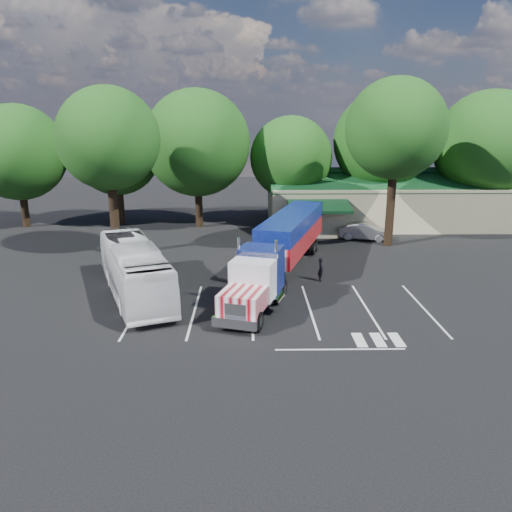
{
  "coord_description": "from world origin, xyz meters",
  "views": [
    {
      "loc": [
        -0.21,
        -31.89,
        10.23
      ],
      "look_at": [
        0.27,
        -1.99,
        2.0
      ],
      "focal_mm": 35.0,
      "sensor_mm": 36.0,
      "label": 1
    }
  ],
  "objects_px": {
    "tour_bus": "(134,269)",
    "silver_sedan": "(364,231)",
    "bicycle": "(277,260)",
    "woman": "(321,269)",
    "semi_truck": "(284,243)"
  },
  "relations": [
    {
      "from": "woman",
      "to": "bicycle",
      "type": "height_order",
      "value": "woman"
    },
    {
      "from": "bicycle",
      "to": "tour_bus",
      "type": "distance_m",
      "value": 10.56
    },
    {
      "from": "woman",
      "to": "bicycle",
      "type": "distance_m",
      "value": 4.22
    },
    {
      "from": "semi_truck",
      "to": "woman",
      "type": "distance_m",
      "value": 3.07
    },
    {
      "from": "semi_truck",
      "to": "silver_sedan",
      "type": "distance_m",
      "value": 12.78
    },
    {
      "from": "bicycle",
      "to": "tour_bus",
      "type": "xyz_separation_m",
      "value": [
        -8.8,
        -5.72,
        1.12
      ]
    },
    {
      "from": "bicycle",
      "to": "silver_sedan",
      "type": "bearing_deg",
      "value": 45.42
    },
    {
      "from": "bicycle",
      "to": "tour_bus",
      "type": "height_order",
      "value": "tour_bus"
    },
    {
      "from": "tour_bus",
      "to": "silver_sedan",
      "type": "xyz_separation_m",
      "value": [
        16.94,
        13.92,
        -0.87
      ]
    },
    {
      "from": "woman",
      "to": "tour_bus",
      "type": "height_order",
      "value": "tour_bus"
    },
    {
      "from": "semi_truck",
      "to": "woman",
      "type": "xyz_separation_m",
      "value": [
        2.32,
        -1.39,
        -1.45
      ]
    },
    {
      "from": "semi_truck",
      "to": "silver_sedan",
      "type": "bearing_deg",
      "value": 69.81
    },
    {
      "from": "woman",
      "to": "tour_bus",
      "type": "xyz_separation_m",
      "value": [
        -11.5,
        -2.49,
        0.82
      ]
    },
    {
      "from": "woman",
      "to": "semi_truck",
      "type": "bearing_deg",
      "value": 52.13
    },
    {
      "from": "silver_sedan",
      "to": "woman",
      "type": "bearing_deg",
      "value": 170.06
    }
  ]
}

